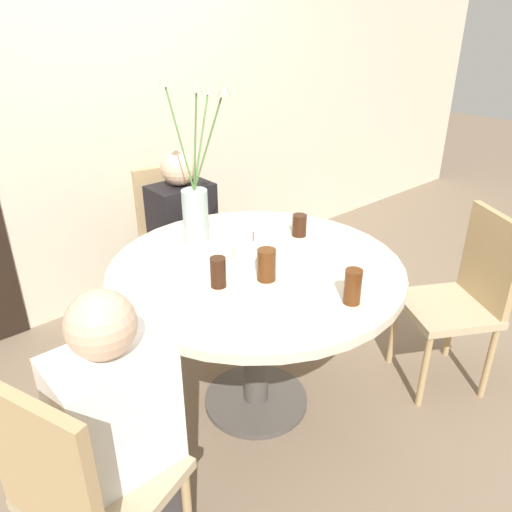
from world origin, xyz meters
TOP-DOWN VIEW (x-y plane):
  - ground_plane at (0.00, 0.00)m, footprint 16.00×16.00m
  - wall_back at (0.00, 1.41)m, footprint 8.00×0.05m
  - dining_table at (0.00, 0.00)m, footprint 1.26×1.26m
  - chair_right_flank at (0.21, 1.01)m, footprint 0.47×0.47m
  - chair_left_flank at (-0.97, -0.35)m, footprint 0.51×0.51m
  - chair_near_front at (0.89, -0.52)m, footprint 0.55×0.55m
  - birthday_cake at (0.03, 0.06)m, footprint 0.18×0.18m
  - flower_vase at (-0.05, 0.36)m, footprint 0.23×0.36m
  - side_plate at (-0.40, -0.26)m, footprint 0.16×0.16m
  - drink_glass_0 at (-0.05, -0.13)m, footprint 0.08×0.08m
  - drink_glass_1 at (0.36, 0.10)m, footprint 0.07×0.07m
  - drink_glass_2 at (0.07, -0.47)m, footprint 0.07×0.07m
  - drink_glass_3 at (-0.23, -0.04)m, footprint 0.06×0.06m
  - person_boy at (0.18, 0.85)m, footprint 0.34×0.24m
  - person_woman at (-0.82, -0.30)m, footprint 0.34×0.24m

SIDE VIEW (x-z plane):
  - ground_plane at x=0.00m, z-range 0.00..0.00m
  - person_boy at x=0.18m, z-range -0.03..1.04m
  - person_woman at x=-0.82m, z-range -0.03..1.04m
  - chair_right_flank at x=0.21m, z-range 0.06..0.97m
  - chair_left_flank at x=-0.97m, z-range 0.06..0.97m
  - chair_near_front at x=0.89m, z-range 0.06..0.97m
  - dining_table at x=0.00m, z-range 0.25..1.02m
  - side_plate at x=-0.40m, z-range 0.77..0.78m
  - birthday_cake at x=0.03m, z-range 0.74..0.87m
  - drink_glass_1 at x=0.36m, z-range 0.77..0.87m
  - drink_glass_3 at x=-0.23m, z-range 0.77..0.89m
  - drink_glass_0 at x=-0.05m, z-range 0.77..0.90m
  - drink_glass_2 at x=0.07m, z-range 0.77..0.90m
  - flower_vase at x=-0.05m, z-range 0.60..1.34m
  - wall_back at x=0.00m, z-range 0.00..2.60m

